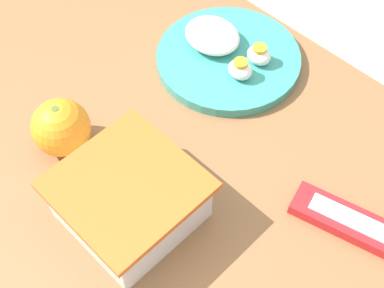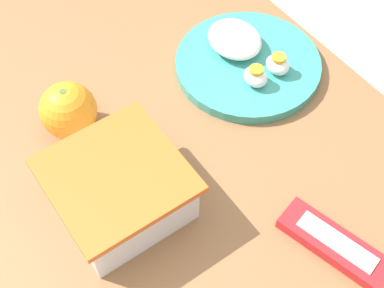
{
  "view_description": "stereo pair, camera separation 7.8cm",
  "coord_description": "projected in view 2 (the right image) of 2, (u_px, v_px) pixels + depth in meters",
  "views": [
    {
      "loc": [
        -0.37,
        0.3,
        1.4
      ],
      "look_at": [
        -0.05,
        -0.02,
        0.76
      ],
      "focal_mm": 50.0,
      "sensor_mm": 36.0,
      "label": 1
    },
    {
      "loc": [
        -0.42,
        0.24,
        1.4
      ],
      "look_at": [
        -0.05,
        -0.02,
        0.76
      ],
      "focal_mm": 50.0,
      "sensor_mm": 36.0,
      "label": 2
    }
  ],
  "objects": [
    {
      "name": "rice_plate",
      "position": [
        246.0,
        59.0,
        0.9
      ],
      "size": [
        0.25,
        0.25,
        0.05
      ],
      "color": "teal",
      "rests_on": "table"
    },
    {
      "name": "table",
      "position": [
        164.0,
        176.0,
        0.9
      ],
      "size": [
        1.04,
        0.7,
        0.73
      ],
      "color": "brown",
      "rests_on": "ground_plane"
    },
    {
      "name": "food_container",
      "position": [
        119.0,
        191.0,
        0.73
      ],
      "size": [
        0.17,
        0.17,
        0.08
      ],
      "color": "white",
      "rests_on": "table"
    },
    {
      "name": "orange_fruit",
      "position": [
        68.0,
        110.0,
        0.8
      ],
      "size": [
        0.09,
        0.09,
        0.09
      ],
      "color": "orange",
      "rests_on": "table"
    },
    {
      "name": "candy_bar",
      "position": [
        336.0,
        245.0,
        0.71
      ],
      "size": [
        0.17,
        0.09,
        0.02
      ],
      "color": "red",
      "rests_on": "table"
    }
  ]
}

